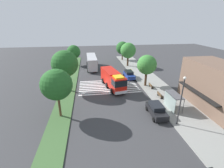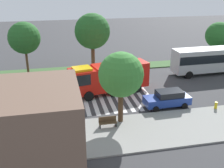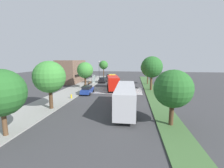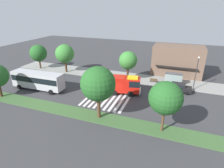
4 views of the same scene
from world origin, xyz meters
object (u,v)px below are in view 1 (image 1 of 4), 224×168
Objects in this scene: parked_car_mid at (156,110)px; sidewalk_tree_far_west at (122,48)px; street_lamp at (181,98)px; parked_car_west at (129,74)px; median_tree_far_west at (74,52)px; sidewalk_tree_center at (147,65)px; transit_bus at (92,61)px; bus_stop_shelter at (172,98)px; median_tree_west at (65,64)px; fire_hydrant at (131,70)px; median_tree_center at (57,85)px; sidewalk_tree_west at (128,51)px; fire_truck at (113,79)px; bench_near_shelter at (160,95)px; bench_west_of_shelter at (151,86)px.

sidewalk_tree_far_west is (-35.39, 2.20, 3.37)m from parked_car_mid.
parked_car_west is at bearing -174.68° from street_lamp.
median_tree_far_west is at bearing -154.78° from street_lamp.
street_lamp is at bearing 3.63° from parked_car_west.
sidewalk_tree_center is (-11.10, 2.20, 3.76)m from parked_car_mid.
transit_bus reaches higher than bus_stop_shelter.
parked_car_west is 0.71× the size of street_lamp.
median_tree_west reaches higher than sidewalk_tree_far_west.
street_lamp reaches higher than parked_car_mid.
median_tree_far_west reaches higher than fire_hydrant.
street_lamp is (19.33, 1.80, 3.17)m from parked_car_west.
parked_car_mid is at bearing 52.05° from median_tree_west.
parked_car_mid is at bearing 83.29° from median_tree_center.
transit_bus is 1.57× the size of sidewalk_tree_west.
sidewalk_tree_far_west is (-24.23, 6.96, 2.31)m from fire_truck.
sidewalk_tree_far_west reaches higher than transit_bus.
sidewalk_tree_west reaches higher than bench_near_shelter.
fire_truck is at bearing -32.84° from fire_hydrant.
street_lamp reaches higher than fire_truck.
sidewalk_tree_west is 16.52m from median_tree_far_west.
fire_truck is 1.38× the size of median_tree_center.
bench_west_of_shelter is at bearing 2.36° from sidewalk_tree_west.
sidewalk_tree_center is at bearing -151.77° from bench_west_of_shelter.
parked_car_west is 0.69× the size of sidewalk_tree_west.
parked_car_mid is 0.75× the size of median_tree_far_west.
sidewalk_tree_west reaches higher than street_lamp.
sidewalk_tree_far_west is at bearing -178.39° from bench_west_of_shelter.
fire_truck is at bearing 91.79° from median_tree_west.
sidewalk_tree_west is (-27.25, 2.20, 3.89)m from parked_car_mid.
sidewalk_tree_far_west reaches higher than bus_stop_shelter.
street_lamp is at bearing -7.96° from bench_near_shelter.
bench_near_shelter is at bearing 4.40° from fire_hydrant.
parked_car_mid is at bearing -4.59° from fire_hydrant.
bench_near_shelter is at bearing 102.25° from median_tree_center.
parked_car_mid is 10.19m from bench_west_of_shelter.
street_lamp is 13.82m from sidewalk_tree_center.
sidewalk_tree_west reaches higher than parked_car_west.
fire_hydrant is (9.54, 15.64, -3.68)m from median_tree_far_west.
transit_bus is at bearing -145.37° from bench_west_of_shelter.
median_tree_center is (3.66, -16.86, 4.43)m from bench_near_shelter.
parked_car_west is 3.00× the size of bench_west_of_shelter.
sidewalk_tree_west is at bearing 179.23° from street_lamp.
median_tree_far_west is 29.08m from median_tree_center.
median_tree_far_west is 0.77× the size of median_tree_west.
bus_stop_shelter is (9.86, 7.72, -0.08)m from fire_truck.
sidewalk_tree_center is (-5.79, -0.72, 4.08)m from bench_near_shelter.
sidewalk_tree_center is at bearing 20.00° from parked_car_west.
sidewalk_tree_west is (8.15, -0.00, 0.53)m from sidewalk_tree_far_west.
bench_west_of_shelter is 18.00m from sidewalk_tree_west.
parked_car_mid reaches higher than fire_hydrant.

